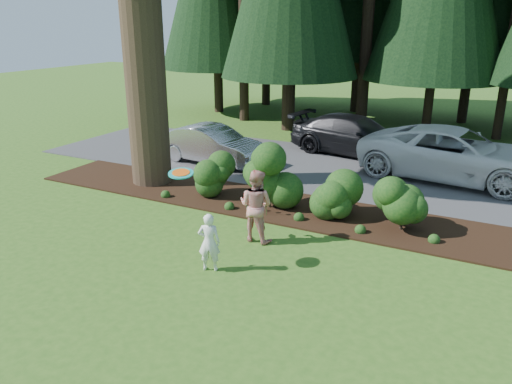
{
  "coord_description": "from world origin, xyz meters",
  "views": [
    {
      "loc": [
        5.42,
        -8.77,
        5.02
      ],
      "look_at": [
        0.53,
        0.76,
        1.3
      ],
      "focal_mm": 35.0,
      "sensor_mm": 36.0,
      "label": 1
    }
  ],
  "objects_px": {
    "car_white_suv": "(455,154)",
    "child": "(209,242)",
    "car_silver_wagon": "(212,145)",
    "car_dark_suv": "(355,135)",
    "frisbee": "(181,173)",
    "adult": "(256,206)"
  },
  "relations": [
    {
      "from": "child",
      "to": "car_dark_suv",
      "type": "bearing_deg",
      "value": -111.17
    },
    {
      "from": "car_silver_wagon",
      "to": "car_dark_suv",
      "type": "relative_size",
      "value": 0.81
    },
    {
      "from": "adult",
      "to": "car_white_suv",
      "type": "bearing_deg",
      "value": -113.76
    },
    {
      "from": "car_silver_wagon",
      "to": "car_white_suv",
      "type": "xyz_separation_m",
      "value": [
        8.05,
        1.92,
        0.16
      ]
    },
    {
      "from": "car_dark_suv",
      "to": "adult",
      "type": "bearing_deg",
      "value": -170.47
    },
    {
      "from": "car_white_suv",
      "to": "frisbee",
      "type": "relative_size",
      "value": 11.67
    },
    {
      "from": "adult",
      "to": "child",
      "type": "bearing_deg",
      "value": 87.2
    },
    {
      "from": "car_dark_suv",
      "to": "adult",
      "type": "height_order",
      "value": "adult"
    },
    {
      "from": "car_silver_wagon",
      "to": "car_dark_suv",
      "type": "height_order",
      "value": "car_dark_suv"
    },
    {
      "from": "child",
      "to": "car_white_suv",
      "type": "bearing_deg",
      "value": -134.18
    },
    {
      "from": "car_white_suv",
      "to": "frisbee",
      "type": "height_order",
      "value": "frisbee"
    },
    {
      "from": "adult",
      "to": "frisbee",
      "type": "distance_m",
      "value": 2.37
    },
    {
      "from": "car_silver_wagon",
      "to": "car_white_suv",
      "type": "height_order",
      "value": "car_white_suv"
    },
    {
      "from": "child",
      "to": "adult",
      "type": "relative_size",
      "value": 0.73
    },
    {
      "from": "car_dark_suv",
      "to": "car_white_suv",
      "type": "bearing_deg",
      "value": -105.44
    },
    {
      "from": "car_white_suv",
      "to": "adult",
      "type": "distance_m",
      "value": 8.02
    },
    {
      "from": "child",
      "to": "frisbee",
      "type": "height_order",
      "value": "frisbee"
    },
    {
      "from": "adult",
      "to": "frisbee",
      "type": "bearing_deg",
      "value": 71.92
    },
    {
      "from": "car_dark_suv",
      "to": "child",
      "type": "bearing_deg",
      "value": -171.66
    },
    {
      "from": "car_white_suv",
      "to": "frisbee",
      "type": "distance_m",
      "value": 10.12
    },
    {
      "from": "car_white_suv",
      "to": "car_dark_suv",
      "type": "bearing_deg",
      "value": 72.74
    },
    {
      "from": "car_white_suv",
      "to": "child",
      "type": "height_order",
      "value": "car_white_suv"
    }
  ]
}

